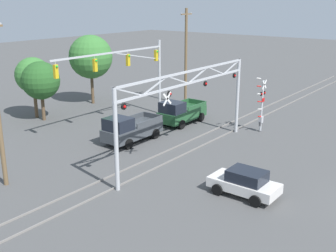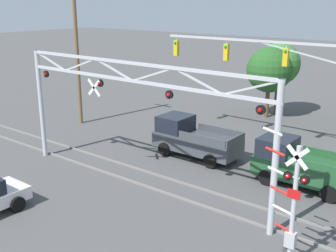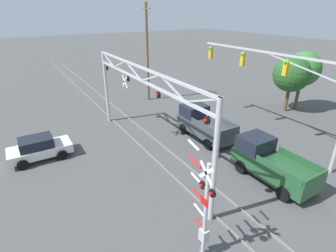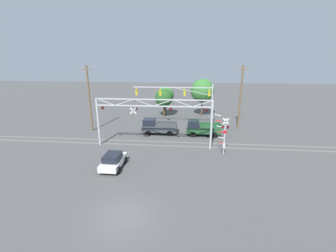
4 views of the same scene
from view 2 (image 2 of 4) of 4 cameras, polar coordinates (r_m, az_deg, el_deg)
The scene contains 10 objects.
rail_track_near at distance 21.40m, azimuth -3.99°, elevation -7.80°, with size 80.00×0.08×0.10m, color gray.
rail_track_far at distance 22.40m, azimuth -1.53°, elevation -6.61°, with size 80.00×0.08×0.10m, color gray.
crossing_gantry at distance 19.82m, azimuth -4.81°, elevation 3.26°, with size 14.68×0.29×6.22m.
crossing_signal_mast at distance 14.99m, azimuth 16.31°, elevation -11.01°, with size 1.72×0.35×4.85m.
traffic_signal_span at distance 25.05m, azimuth 16.99°, elevation 7.30°, with size 12.81×0.39×7.20m.
pickup_truck_lead at distance 24.94m, azimuth 3.34°, elevation -1.69°, with size 5.18×2.35×2.25m.
pickup_truck_following at distance 21.99m, azimuth 17.40°, elevation -5.03°, with size 4.98×2.35×2.25m.
utility_pole_left at distance 31.47m, azimuth -12.22°, elevation 9.51°, with size 1.80×0.28×10.06m.
background_tree_beyond_span at distance 34.67m, azimuth 14.80°, elevation 8.12°, with size 3.34×3.34×5.77m.
background_tree_far_left_verge at distance 33.56m, azimuth 13.57°, elevation 7.38°, with size 3.50×3.50×5.52m.
Camera 2 is at (13.09, -0.55, 8.89)m, focal length 45.00 mm.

